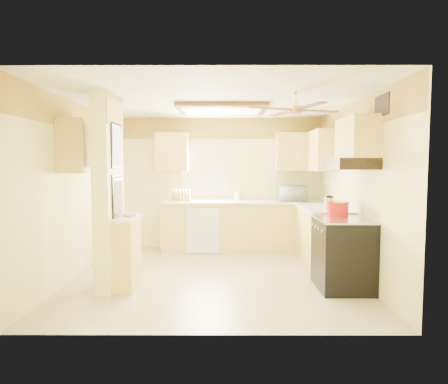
{
  "coord_description": "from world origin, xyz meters",
  "views": [
    {
      "loc": [
        0.14,
        -5.33,
        1.61
      ],
      "look_at": [
        0.13,
        0.35,
        1.19
      ],
      "focal_mm": 30.0,
      "sensor_mm": 36.0,
      "label": 1
    }
  ],
  "objects_px": {
    "bowl": "(129,215)",
    "kettle": "(330,204)",
    "dutch_oven": "(338,209)",
    "stove": "(343,253)",
    "microwave": "(293,193)"
  },
  "relations": [
    {
      "from": "dutch_oven",
      "to": "kettle",
      "type": "distance_m",
      "value": 0.34
    },
    {
      "from": "bowl",
      "to": "dutch_oven",
      "type": "xyz_separation_m",
      "value": [
        2.77,
        0.23,
        0.05
      ]
    },
    {
      "from": "bowl",
      "to": "kettle",
      "type": "xyz_separation_m",
      "value": [
        2.75,
        0.56,
        0.08
      ]
    },
    {
      "from": "bowl",
      "to": "kettle",
      "type": "bearing_deg",
      "value": 11.6
    },
    {
      "from": "microwave",
      "to": "bowl",
      "type": "distance_m",
      "value": 3.28
    },
    {
      "from": "bowl",
      "to": "dutch_oven",
      "type": "relative_size",
      "value": 0.71
    },
    {
      "from": "stove",
      "to": "microwave",
      "type": "bearing_deg",
      "value": 97.07
    },
    {
      "from": "dutch_oven",
      "to": "kettle",
      "type": "bearing_deg",
      "value": 93.2
    },
    {
      "from": "microwave",
      "to": "bowl",
      "type": "height_order",
      "value": "microwave"
    },
    {
      "from": "bowl",
      "to": "dutch_oven",
      "type": "height_order",
      "value": "dutch_oven"
    },
    {
      "from": "stove",
      "to": "kettle",
      "type": "relative_size",
      "value": 4.05
    },
    {
      "from": "stove",
      "to": "bowl",
      "type": "distance_m",
      "value": 2.81
    },
    {
      "from": "microwave",
      "to": "dutch_oven",
      "type": "distance_m",
      "value": 1.91
    },
    {
      "from": "stove",
      "to": "bowl",
      "type": "height_order",
      "value": "bowl"
    },
    {
      "from": "stove",
      "to": "dutch_oven",
      "type": "height_order",
      "value": "dutch_oven"
    }
  ]
}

